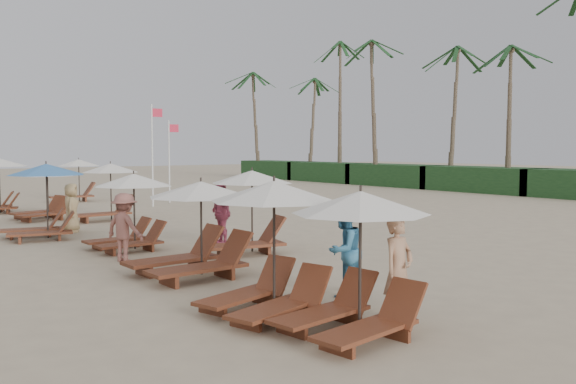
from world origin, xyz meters
TOP-DOWN VIEW (x-y plane):
  - ground at (0.00, 0.00)m, footprint 160.00×160.00m
  - shrub_hedge at (22.00, 14.50)m, footprint 3.20×53.00m
  - palm_row at (21.91, 15.40)m, footprint 7.00×52.00m
  - lounger_station_0 at (-5.52, -2.24)m, footprint 2.43×2.12m
  - lounger_station_1 at (-5.88, -0.51)m, footprint 2.50×2.23m
  - lounger_station_2 at (-5.42, 3.01)m, footprint 2.81×2.38m
  - lounger_station_3 at (-5.15, 7.16)m, footprint 2.41×2.19m
  - lounger_station_4 at (-6.52, 10.73)m, footprint 2.62×2.37m
  - lounger_station_5 at (-5.07, 16.03)m, footprint 2.54×2.27m
  - inland_station_0 at (-2.82, 4.62)m, footprint 2.88×2.24m
  - inland_station_1 at (-3.16, 14.14)m, footprint 2.85×2.24m
  - inland_station_2 at (-1.40, 23.36)m, footprint 2.89×2.24m
  - beachgoer_near at (-4.48, -2.26)m, footprint 0.69×0.50m
  - beachgoer_mid_a at (-3.95, -0.40)m, footprint 0.99×0.85m
  - beachgoer_mid_b at (-5.91, 5.54)m, footprint 1.02×1.27m
  - beachgoer_far_a at (-2.67, 6.29)m, footprint 0.60×1.16m
  - beachgoer_far_b at (-5.27, 11.71)m, footprint 0.82×0.95m
  - flag_pole_near at (0.70, 18.23)m, footprint 0.59×0.08m
  - flag_pole_far at (2.32, 19.71)m, footprint 0.60×0.08m

SIDE VIEW (x-z plane):
  - ground at x=0.00m, z-range 0.00..0.00m
  - shrub_hedge at x=22.00m, z-range 0.00..1.60m
  - beachgoer_far_b at x=-5.27m, z-range 0.00..1.65m
  - beachgoer_mid_b at x=-5.91m, z-range 0.00..1.72m
  - beachgoer_near at x=-4.48m, z-range 0.00..1.76m
  - beachgoer_mid_a at x=-3.95m, z-range 0.00..1.77m
  - beachgoer_far_a at x=-2.67m, z-range 0.00..1.90m
  - lounger_station_2 at x=-5.42m, z-range -0.04..2.06m
  - lounger_station_5 at x=-5.07m, z-range -0.02..2.05m
  - lounger_station_0 at x=-5.52m, z-range 0.02..2.21m
  - lounger_station_3 at x=-5.15m, z-range 0.07..2.19m
  - lounger_station_1 at x=-5.88m, z-range 0.05..2.33m
  - lounger_station_4 at x=-6.52m, z-range 0.07..2.42m
  - inland_station_2 at x=-1.40m, z-range 0.15..2.38m
  - inland_station_1 at x=-3.16m, z-range 0.16..2.38m
  - inland_station_0 at x=-2.82m, z-range 0.17..2.40m
  - flag_pole_far at x=2.32m, z-range 0.24..4.49m
  - flag_pole_near at x=0.70m, z-range 0.25..5.18m
  - palm_row at x=21.91m, z-range 3.76..16.06m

